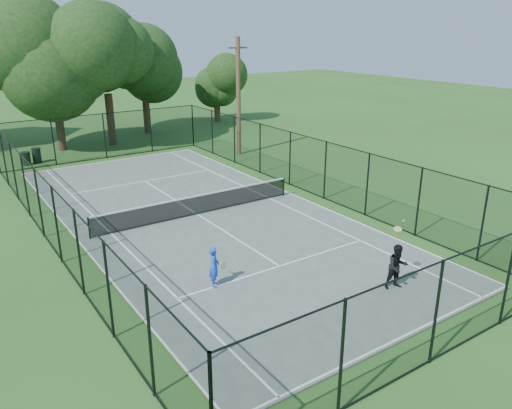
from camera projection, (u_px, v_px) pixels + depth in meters
ground at (198, 216)px, 23.27m from camera, size 120.00×120.00×0.00m
tennis_court at (198, 215)px, 23.26m from camera, size 11.00×24.00×0.06m
tennis_net at (197, 204)px, 23.07m from camera, size 10.08×0.08×0.95m
fence at (197, 185)px, 22.76m from camera, size 13.10×26.10×3.00m
tree_near_left at (52, 70)px, 33.71m from camera, size 6.92×6.92×9.03m
tree_near_mid at (106, 70)px, 35.32m from camera, size 6.68×6.68×8.74m
tree_near_right at (143, 65)px, 39.45m from camera, size 6.15×6.15×8.49m
tree_far_right at (217, 85)px, 45.12m from camera, size 3.99×3.99×5.28m
trash_bin_left at (26, 158)px, 31.57m from camera, size 0.58×0.58×0.86m
trash_bin_right at (37, 155)px, 32.07m from camera, size 0.58×0.58×0.98m
utility_pole at (238, 97)px, 33.15m from camera, size 1.40×0.30×7.72m
player_blue at (214, 267)px, 16.67m from camera, size 0.86×0.62×1.42m
player_black at (397, 267)px, 16.51m from camera, size 0.99×0.89×2.22m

